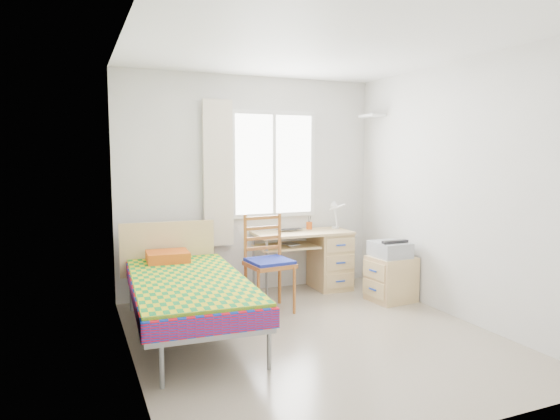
# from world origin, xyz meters

# --- Properties ---
(floor) EXTENTS (3.50, 3.50, 0.00)m
(floor) POSITION_xyz_m (0.00, 0.00, 0.00)
(floor) COLOR #BCAD93
(floor) RESTS_ON ground
(ceiling) EXTENTS (3.50, 3.50, 0.00)m
(ceiling) POSITION_xyz_m (0.00, 0.00, 2.60)
(ceiling) COLOR white
(ceiling) RESTS_ON wall_back
(wall_back) EXTENTS (3.20, 0.00, 3.20)m
(wall_back) POSITION_xyz_m (0.00, 1.75, 1.30)
(wall_back) COLOR silver
(wall_back) RESTS_ON ground
(wall_left) EXTENTS (0.00, 3.50, 3.50)m
(wall_left) POSITION_xyz_m (-1.60, 0.00, 1.30)
(wall_left) COLOR silver
(wall_left) RESTS_ON ground
(wall_right) EXTENTS (0.00, 3.50, 3.50)m
(wall_right) POSITION_xyz_m (1.60, 0.00, 1.30)
(wall_right) COLOR silver
(wall_right) RESTS_ON ground
(window) EXTENTS (1.10, 0.04, 1.30)m
(window) POSITION_xyz_m (0.30, 1.73, 1.55)
(window) COLOR white
(window) RESTS_ON wall_back
(curtain) EXTENTS (0.35, 0.05, 1.70)m
(curtain) POSITION_xyz_m (-0.42, 1.68, 1.45)
(curtain) COLOR beige
(curtain) RESTS_ON wall_back
(floating_shelf) EXTENTS (0.20, 0.32, 0.03)m
(floating_shelf) POSITION_xyz_m (1.49, 1.40, 2.15)
(floating_shelf) COLOR white
(floating_shelf) RESTS_ON wall_right
(bed) EXTENTS (1.12, 2.21, 0.93)m
(bed) POSITION_xyz_m (-1.05, 0.55, 0.45)
(bed) COLOR gray
(bed) RESTS_ON floor
(desk) EXTENTS (1.20, 0.58, 0.74)m
(desk) POSITION_xyz_m (0.88, 1.46, 0.40)
(desk) COLOR tan
(desk) RESTS_ON floor
(chair) EXTENTS (0.49, 0.49, 1.04)m
(chair) POSITION_xyz_m (-0.08, 0.94, 0.58)
(chair) COLOR #92511C
(chair) RESTS_ON floor
(cabinet) EXTENTS (0.51, 0.46, 0.51)m
(cabinet) POSITION_xyz_m (1.32, 0.69, 0.26)
(cabinet) COLOR tan
(cabinet) RESTS_ON floor
(printer) EXTENTS (0.36, 0.42, 0.18)m
(printer) POSITION_xyz_m (1.31, 0.70, 0.60)
(printer) COLOR #989BA0
(printer) RESTS_ON cabinet
(laptop) EXTENTS (0.32, 0.22, 0.02)m
(laptop) POSITION_xyz_m (0.44, 1.52, 0.75)
(laptop) COLOR black
(laptop) RESTS_ON desk
(pen_cup) EXTENTS (0.09, 0.09, 0.09)m
(pen_cup) POSITION_xyz_m (0.73, 1.60, 0.78)
(pen_cup) COLOR #CB6116
(pen_cup) RESTS_ON desk
(task_lamp) EXTENTS (0.21, 0.31, 0.37)m
(task_lamp) POSITION_xyz_m (1.01, 1.43, 0.97)
(task_lamp) COLOR white
(task_lamp) RESTS_ON desk
(book) EXTENTS (0.20, 0.24, 0.02)m
(book) POSITION_xyz_m (0.33, 1.46, 0.59)
(book) COLOR gray
(book) RESTS_ON desk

